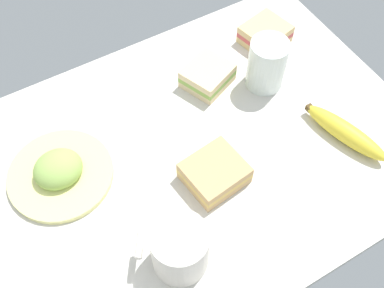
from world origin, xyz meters
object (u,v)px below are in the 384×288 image
coffee_mug_black (180,249)px  banana (345,132)px  sandwich_side (207,76)px  plate_of_food (59,172)px  glass_of_milk (266,67)px  sandwich_extra (215,173)px  sandwich_main (265,34)px

coffee_mug_black → banana: coffee_mug_black is taller
coffee_mug_black → sandwich_side: coffee_mug_black is taller
plate_of_food → glass_of_milk: size_ratio=1.75×
banana → sandwich_extra: bearing=169.6°
coffee_mug_black → sandwich_side: size_ratio=0.99×
sandwich_main → plate_of_food: bearing=-169.4°
banana → sandwich_side: bearing=121.6°
plate_of_food → sandwich_side: 36.23cm
sandwich_extra → glass_of_milk: (21.68, 14.89, 2.73)cm
plate_of_food → sandwich_main: plate_of_food is taller
sandwich_main → glass_of_milk: 12.68cm
coffee_mug_black → glass_of_milk: 43.09cm
plate_of_food → coffee_mug_black: (11.42, -25.42, 3.68)cm
sandwich_main → glass_of_milk: (-7.19, -10.08, 2.73)cm
coffee_mug_black → banana: 40.70cm
sandwich_main → sandwich_side: 18.20cm
sandwich_extra → banana: sandwich_extra is taller
plate_of_food → glass_of_milk: 46.41cm
coffee_mug_black → sandwich_extra: size_ratio=1.02×
banana → glass_of_milk: bearing=105.0°
sandwich_main → banana: 29.97cm
coffee_mug_black → banana: (40.19, 5.49, -3.30)cm
sandwich_main → sandwich_extra: bearing=-139.1°
sandwich_extra → banana: (27.01, -4.94, -0.24)cm
sandwich_side → sandwich_extra: (-11.13, -20.89, 0.00)cm
sandwich_side → sandwich_extra: same height
coffee_mug_black → sandwich_side: 39.77cm
coffee_mug_black → sandwich_side: (24.31, 31.33, -3.06)cm
coffee_mug_black → sandwich_main: (42.06, 35.40, -3.06)cm
plate_of_food → sandwich_side: (35.74, 5.91, 0.62)cm
sandwich_side → coffee_mug_black: bearing=-127.8°
sandwich_main → sandwich_extra: same height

